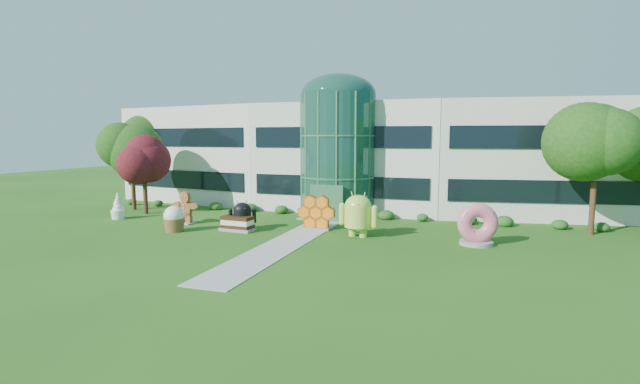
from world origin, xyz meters
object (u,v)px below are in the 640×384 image
(android_green, at_px, (358,212))
(gingerbread, at_px, (185,207))
(android_black, at_px, (242,214))
(donut, at_px, (477,224))

(android_green, xyz_separation_m, gingerbread, (-13.23, 0.33, -0.37))
(android_black, distance_m, donut, 15.40)
(android_black, bearing_deg, gingerbread, 151.71)
(donut, relative_size, gingerbread, 0.96)
(android_green, distance_m, gingerbread, 13.24)
(android_black, xyz_separation_m, gingerbread, (-5.09, 0.67, 0.10))
(android_green, xyz_separation_m, android_black, (-8.14, -0.34, -0.48))
(donut, bearing_deg, android_black, 163.23)
(gingerbread, bearing_deg, android_green, 8.17)
(android_green, distance_m, donut, 7.26)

